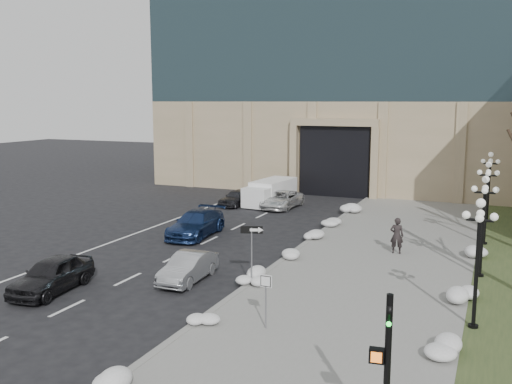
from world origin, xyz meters
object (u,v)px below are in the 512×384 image
Objects in this scene: car_c at (196,224)px; box_truck at (270,193)px; pedestrian at (397,235)px; traffic_signal at (385,378)px; car_b at (188,267)px; lamppost_a at (478,246)px; lamppost_c at (487,192)px; one_way_sign at (255,237)px; car_a at (52,275)px; lamppost_b at (484,213)px; car_d at (282,200)px; lamppost_d at (489,178)px; car_e at (237,198)px; keep_sign at (266,290)px.

car_c is 0.87× the size of box_truck.
traffic_signal reaches higher than pedestrian.
lamppost_a is (12.13, -0.89, 2.44)m from car_b.
one_way_sign is at bearing -127.88° from lamppost_c.
car_b is at bearing 175.81° from lamppost_a.
car_a is 0.92× the size of lamppost_c.
lamppost_a is at bearing -6.77° from car_b.
lamppost_a and lamppost_b have the same top height.
one_way_sign is (5.45, -17.81, 1.58)m from car_d.
lamppost_c and lamppost_d have the same top height.
lamppost_b reaches higher than car_b.
traffic_signal is at bearing -94.17° from lamppost_c.
car_b is at bearing -63.43° from car_e.
lamppost_b is (18.01, -12.24, 2.43)m from car_e.
lamppost_d reaches higher than car_b.
pedestrian is 11.49m from lamppost_d.
box_truck is 1.55× the size of traffic_signal.
traffic_signal is 0.82× the size of lamppost_b.
box_truck is (-11.75, 11.50, -0.17)m from pedestrian.
box_truck reaches higher than car_c.
car_b is 12.40m from lamppost_a.
lamppost_d is (15.95, -0.99, 2.17)m from box_truck.
car_d is (1.57, 10.52, -0.11)m from car_c.
one_way_sign is at bearing 119.32° from traffic_signal.
car_e is 2.72m from box_truck.
car_a is at bearing -78.32° from car_e.
lamppost_a and lamppost_d have the same top height.
car_e is 24.53m from keep_sign.
one_way_sign is at bearing 48.68° from pedestrian.
keep_sign is (5.38, -3.92, 0.89)m from car_b.
car_d is 1.73× the size of one_way_sign.
car_d is 19.41m from lamppost_b.
one_way_sign is 14.74m from lamppost_c.
car_c is 1.10× the size of lamppost_a.
car_c is at bearing 172.30° from lamppost_b.
one_way_sign is 0.70× the size of traffic_signal.
car_c is at bearing -96.14° from car_d.
lamppost_a reaches higher than pedestrian.
lamppost_d is at bearing 1.28° from box_truck.
keep_sign is at bearing 125.41° from traffic_signal.
car_e is 0.79× the size of lamppost_d.
car_a is at bearing -151.34° from lamppost_b.
keep_sign is at bearing 69.14° from pedestrian.
box_truck is at bearing 90.86° from one_way_sign.
box_truck is at bearing 138.74° from lamppost_b.
lamppost_a is (14.48, -19.19, 2.42)m from car_d.
lamppost_a is 13.00m from lamppost_c.
car_e is 0.63× the size of box_truck.
lamppost_c is (15.95, -7.49, 2.17)m from box_truck.
car_e is 31.94m from traffic_signal.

